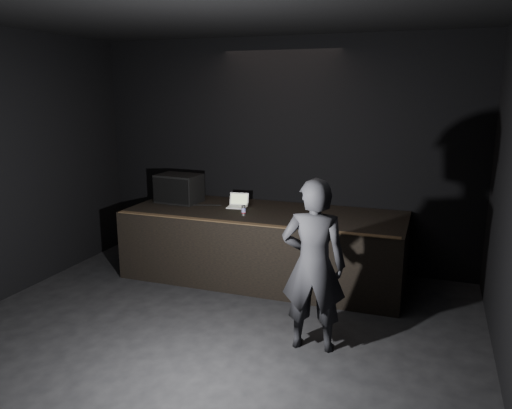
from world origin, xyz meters
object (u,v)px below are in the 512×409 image
at_px(stage_riser, 264,245).
at_px(person, 313,265).
at_px(stage_monitor, 179,188).
at_px(laptop, 238,203).
at_px(beer_can, 244,210).

xyz_separation_m(stage_riser, person, (1.15, -1.77, 0.43)).
xyz_separation_m(stage_monitor, person, (2.62, -1.93, -0.29)).
distance_m(stage_monitor, person, 3.26).
relative_size(stage_riser, person, 2.15).
height_order(stage_riser, laptop, laptop).
bearing_deg(stage_monitor, stage_riser, -1.99).
bearing_deg(laptop, stage_riser, -26.11).
relative_size(beer_can, person, 0.08).
xyz_separation_m(stage_monitor, laptop, (0.99, 0.01, -0.17)).
relative_size(stage_riser, beer_can, 27.82).
relative_size(stage_riser, stage_monitor, 5.82).
xyz_separation_m(laptop, beer_can, (0.27, -0.46, 0.02)).
bearing_deg(beer_can, stage_riser, 54.87).
distance_m(beer_can, person, 2.01).
bearing_deg(laptop, stage_monitor, 173.38).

